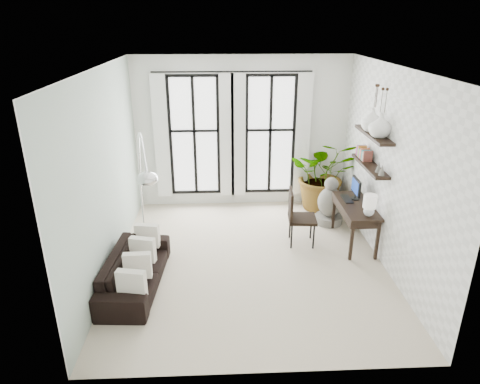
{
  "coord_description": "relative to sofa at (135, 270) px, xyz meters",
  "views": [
    {
      "loc": [
        -0.45,
        -6.32,
        3.86
      ],
      "look_at": [
        -0.14,
        0.3,
        1.16
      ],
      "focal_mm": 32.0,
      "sensor_mm": 36.0,
      "label": 1
    }
  ],
  "objects": [
    {
      "name": "windows",
      "position": [
        1.6,
        3.07,
        1.28
      ],
      "size": [
        3.26,
        0.13,
        2.65
      ],
      "color": "white",
      "rests_on": "wall_back"
    },
    {
      "name": "plant",
      "position": [
        3.53,
        2.79,
        0.51
      ],
      "size": [
        1.56,
        1.4,
        1.57
      ],
      "primitive_type": "imported",
      "rotation": [
        0.0,
        0.0,
        -0.13
      ],
      "color": "#2D7228",
      "rests_on": "floor"
    },
    {
      "name": "sofa",
      "position": [
        0.0,
        0.0,
        0.0
      ],
      "size": [
        0.88,
        1.95,
        0.56
      ],
      "primitive_type": "imported",
      "rotation": [
        0.0,
        0.0,
        1.5
      ],
      "color": "black",
      "rests_on": "floor"
    },
    {
      "name": "wall_back",
      "position": [
        1.8,
        3.14,
        1.32
      ],
      "size": [
        4.5,
        0.0,
        4.5
      ],
      "primitive_type": "plane",
      "rotation": [
        1.57,
        0.0,
        0.0
      ],
      "color": "white",
      "rests_on": "floor"
    },
    {
      "name": "floor",
      "position": [
        1.8,
        0.64,
        -0.28
      ],
      "size": [
        5.0,
        5.0,
        0.0
      ],
      "primitive_type": "plane",
      "color": "beige",
      "rests_on": "ground"
    },
    {
      "name": "desk_chair",
      "position": [
        2.7,
        1.23,
        0.31
      ],
      "size": [
        0.53,
        0.53,
        1.04
      ],
      "rotation": [
        0.0,
        0.0,
        -0.08
      ],
      "color": "black",
      "rests_on": "floor"
    },
    {
      "name": "desk",
      "position": [
        3.75,
        1.14,
        0.44
      ],
      "size": [
        0.55,
        1.3,
        1.16
      ],
      "color": "black",
      "rests_on": "floor"
    },
    {
      "name": "wall_left",
      "position": [
        -0.45,
        0.64,
        1.32
      ],
      "size": [
        0.0,
        5.0,
        5.0
      ],
      "primitive_type": "plane",
      "rotation": [
        1.57,
        0.0,
        1.57
      ],
      "color": "#A5B8A9",
      "rests_on": "floor"
    },
    {
      "name": "wall_shelves",
      "position": [
        3.91,
        1.22,
        1.45
      ],
      "size": [
        0.25,
        1.3,
        0.6
      ],
      "color": "black",
      "rests_on": "wall_right"
    },
    {
      "name": "vase_b",
      "position": [
        3.91,
        1.34,
        1.99
      ],
      "size": [
        0.37,
        0.37,
        0.38
      ],
      "primitive_type": "imported",
      "color": "white",
      "rests_on": "shelf_upper"
    },
    {
      "name": "wall_right",
      "position": [
        4.05,
        0.64,
        1.32
      ],
      "size": [
        0.0,
        5.0,
        5.0
      ],
      "primitive_type": "plane",
      "rotation": [
        1.57,
        0.0,
        -1.57
      ],
      "color": "white",
      "rests_on": "floor"
    },
    {
      "name": "ceiling",
      "position": [
        1.8,
        0.64,
        2.92
      ],
      "size": [
        5.0,
        5.0,
        0.0
      ],
      "primitive_type": "plane",
      "color": "white",
      "rests_on": "wall_back"
    },
    {
      "name": "buddha",
      "position": [
        3.51,
        2.04,
        0.13
      ],
      "size": [
        0.54,
        0.54,
        0.98
      ],
      "color": "slate",
      "rests_on": "floor"
    },
    {
      "name": "throw_pillows",
      "position": [
        0.1,
        0.0,
        0.22
      ],
      "size": [
        0.4,
        1.52,
        0.4
      ],
      "color": "silver",
      "rests_on": "sofa"
    },
    {
      "name": "vase_a",
      "position": [
        3.91,
        0.94,
        1.99
      ],
      "size": [
        0.37,
        0.37,
        0.38
      ],
      "primitive_type": "imported",
      "color": "white",
      "rests_on": "shelf_upper"
    },
    {
      "name": "arc_lamp",
      "position": [
        0.1,
        0.78,
        1.48
      ],
      "size": [
        0.72,
        1.79,
        2.27
      ],
      "color": "silver",
      "rests_on": "floor"
    }
  ]
}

